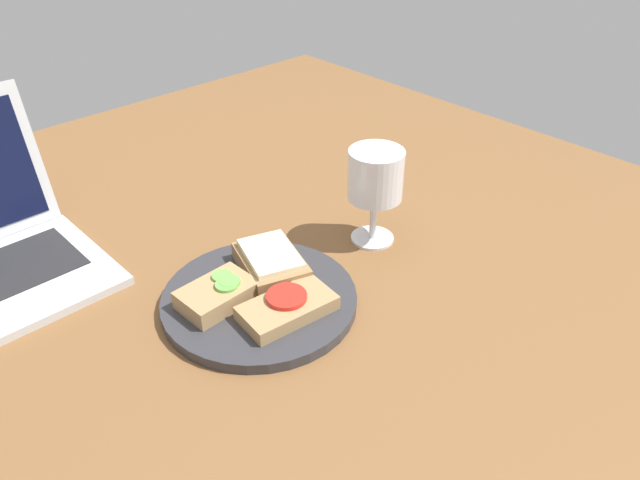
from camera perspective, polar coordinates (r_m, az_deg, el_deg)
wooden_table at (r=90.52cm, az=-4.46°, el=-3.17°), size 140.00×140.00×3.00cm
plate at (r=82.55cm, az=-5.56°, el=-5.45°), size 25.60×25.60×1.52cm
sandwich_with_tomato at (r=78.30cm, az=-3.01°, el=-6.12°), size 12.54×7.69×2.47cm
sandwich_with_cheese at (r=85.16cm, az=-4.51°, el=-2.03°), size 10.76×12.83×3.32cm
sandwich_with_cucumber at (r=80.77cm, az=-9.33°, el=-4.90°), size 9.74×6.70×2.99cm
wine_glass at (r=90.11cm, az=5.09°, el=5.67°), size 8.06×8.06×14.77cm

